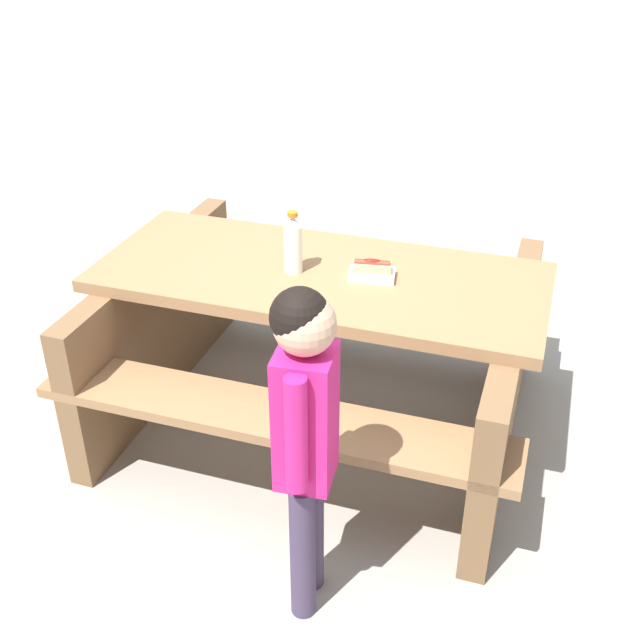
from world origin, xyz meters
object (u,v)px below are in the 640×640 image
Objects in this scene: soda_bottle at (293,244)px; child_in_coat at (305,418)px; hotdog_tray at (372,271)px; picnic_table at (320,336)px.

child_in_coat is at bearing -50.64° from soda_bottle.
child_in_coat is at bearing -69.57° from hotdog_tray.
hotdog_tray is at bearing 110.43° from child_in_coat.
soda_bottle is 0.98m from child_in_coat.
picnic_table is 0.44m from soda_bottle.
soda_bottle is at bearing -155.91° from hotdog_tray.
child_in_coat reaches higher than hotdog_tray.
picnic_table is 1.02m from child_in_coat.
child_in_coat is (0.33, -0.88, -0.02)m from hotdog_tray.
picnic_table is 0.40m from hotdog_tray.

